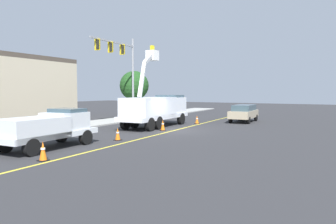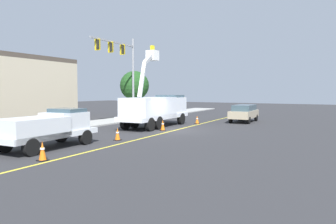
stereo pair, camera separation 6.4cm
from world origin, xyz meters
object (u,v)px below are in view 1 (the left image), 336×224
at_px(utility_bucket_truck, 156,108).
at_px(passing_minivan, 244,112).
at_px(traffic_cone_mid_front, 118,134).
at_px(traffic_signal_mast, 122,61).
at_px(service_pickup_truck, 47,128).
at_px(traffic_cone_trailing, 197,120).
at_px(traffic_cone_leading, 43,151).
at_px(traffic_cone_mid_rear, 163,125).

xyz_separation_m(utility_bucket_truck, passing_minivan, (7.95, -5.20, -0.64)).
height_order(traffic_cone_mid_front, traffic_signal_mast, traffic_signal_mast).
xyz_separation_m(service_pickup_truck, traffic_cone_trailing, (15.80, -1.15, -0.74)).
xyz_separation_m(utility_bucket_truck, traffic_cone_trailing, (4.04, -1.96, -1.24)).
relative_size(utility_bucket_truck, passing_minivan, 1.70).
height_order(service_pickup_truck, passing_minivan, service_pickup_truck).
relative_size(utility_bucket_truck, traffic_cone_mid_front, 10.74).
bearing_deg(service_pickup_truck, traffic_cone_trailing, -4.18).
relative_size(service_pickup_truck, traffic_cone_trailing, 7.44).
distance_m(utility_bucket_truck, service_pickup_truck, 11.79).
xyz_separation_m(service_pickup_truck, traffic_cone_leading, (-2.09, -2.34, -0.69)).
bearing_deg(traffic_cone_mid_rear, traffic_signal_mast, 61.16).
distance_m(passing_minivan, traffic_signal_mast, 13.09).
height_order(passing_minivan, traffic_cone_mid_front, passing_minivan).
height_order(utility_bucket_truck, service_pickup_truck, utility_bucket_truck).
bearing_deg(traffic_cone_mid_front, passing_minivan, -11.00).
height_order(service_pickup_truck, traffic_cone_mid_front, service_pickup_truck).
height_order(traffic_cone_leading, traffic_signal_mast, traffic_signal_mast).
distance_m(service_pickup_truck, traffic_cone_mid_rear, 9.82).
bearing_deg(traffic_signal_mast, traffic_cone_mid_rear, -118.84).
bearing_deg(traffic_signal_mast, passing_minivan, -60.43).
height_order(traffic_cone_mid_front, traffic_cone_trailing, traffic_cone_mid_front).
xyz_separation_m(utility_bucket_truck, traffic_signal_mast, (1.98, 5.32, 4.37)).
height_order(traffic_cone_leading, traffic_cone_mid_rear, traffic_cone_leading).
xyz_separation_m(traffic_cone_trailing, traffic_signal_mast, (-2.06, 7.28, 5.61)).
relative_size(traffic_cone_leading, traffic_signal_mast, 0.10).
bearing_deg(passing_minivan, service_pickup_truck, 167.43).
distance_m(traffic_cone_leading, traffic_cone_trailing, 17.93).
bearing_deg(service_pickup_truck, traffic_cone_mid_rear, -6.74).
distance_m(passing_minivan, traffic_cone_mid_rear, 10.50).
bearing_deg(utility_bucket_truck, service_pickup_truck, -176.07).
xyz_separation_m(service_pickup_truck, traffic_cone_mid_front, (4.10, -1.36, -0.74)).
relative_size(service_pickup_truck, passing_minivan, 1.17).
distance_m(service_pickup_truck, passing_minivan, 20.19).
distance_m(traffic_cone_leading, traffic_cone_mid_rear, 11.88).
height_order(utility_bucket_truck, passing_minivan, utility_bucket_truck).
bearing_deg(passing_minivan, traffic_cone_mid_rear, 161.99).
bearing_deg(traffic_cone_leading, traffic_signal_mast, 28.14).
xyz_separation_m(passing_minivan, traffic_signal_mast, (-5.97, 10.52, 5.01)).
relative_size(service_pickup_truck, traffic_cone_mid_rear, 6.78).
distance_m(utility_bucket_truck, traffic_cone_leading, 14.25).
distance_m(traffic_cone_trailing, traffic_signal_mast, 9.42).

